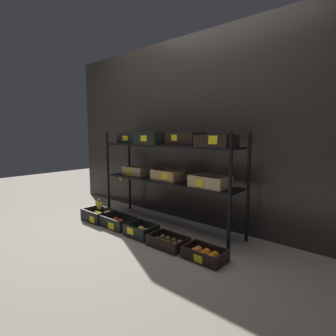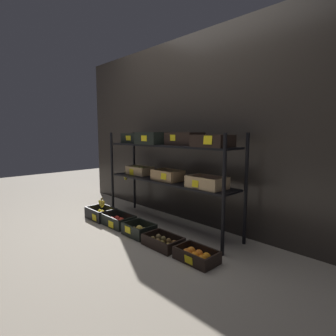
{
  "view_description": "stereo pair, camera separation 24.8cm",
  "coord_description": "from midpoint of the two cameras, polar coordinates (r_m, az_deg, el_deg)",
  "views": [
    {
      "loc": [
        1.95,
        -2.21,
        1.04
      ],
      "look_at": [
        0.0,
        0.0,
        0.66
      ],
      "focal_mm": 29.02,
      "sensor_mm": 36.0,
      "label": 1
    },
    {
      "loc": [
        2.13,
        -2.04,
        1.04
      ],
      "look_at": [
        0.0,
        0.0,
        0.66
      ],
      "focal_mm": 29.02,
      "sensor_mm": 36.0,
      "label": 2
    }
  ],
  "objects": [
    {
      "name": "storefront_wall",
      "position": [
        3.23,
        2.23,
        7.78
      ],
      "size": [
        4.11,
        0.12,
        2.12
      ],
      "primitive_type": "cube",
      "color": "#2D2823",
      "rests_on": "ground_plane"
    },
    {
      "name": "crate_ground_apple_red",
      "position": [
        3.15,
        -12.76,
        -11.16
      ],
      "size": [
        0.37,
        0.25,
        0.12
      ],
      "color": "black",
      "rests_on": "ground_plane"
    },
    {
      "name": "ground_plane",
      "position": [
        3.13,
        -2.33,
        -12.04
      ],
      "size": [
        10.0,
        10.0,
        0.0
      ],
      "primitive_type": "plane",
      "color": "gray"
    },
    {
      "name": "crate_ground_orange",
      "position": [
        2.35,
        4.58,
        -17.72
      ],
      "size": [
        0.35,
        0.23,
        0.1
      ],
      "color": "black",
      "rests_on": "ground_plane"
    },
    {
      "name": "crate_ground_lemon",
      "position": [
        3.43,
        -16.57,
        -9.67
      ],
      "size": [
        0.35,
        0.26,
        0.14
      ],
      "color": "black",
      "rests_on": "ground_plane"
    },
    {
      "name": "banana_bunch_loose",
      "position": [
        3.36,
        -16.4,
        -7.54
      ],
      "size": [
        0.13,
        0.05,
        0.13
      ],
      "color": "brown",
      "rests_on": "crate_ground_lemon"
    },
    {
      "name": "crate_ground_apple_gold",
      "position": [
        2.85,
        -8.19,
        -13.08
      ],
      "size": [
        0.31,
        0.24,
        0.12
      ],
      "color": "black",
      "rests_on": "ground_plane"
    },
    {
      "name": "display_rack",
      "position": [
        2.97,
        -2.49,
        1.63
      ],
      "size": [
        1.84,
        0.38,
        1.05
      ],
      "color": "black",
      "rests_on": "ground_plane"
    },
    {
      "name": "crate_ground_kiwi",
      "position": [
        2.59,
        -2.82,
        -15.35
      ],
      "size": [
        0.36,
        0.23,
        0.1
      ],
      "color": "black",
      "rests_on": "ground_plane"
    }
  ]
}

